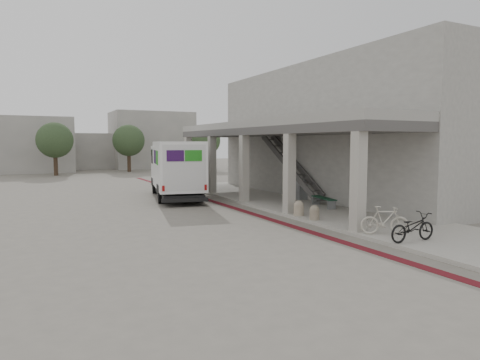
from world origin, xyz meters
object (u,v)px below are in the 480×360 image
fedex_truck (176,168)px  utility_cabinet (301,189)px  bench (324,200)px  bicycle_black (412,227)px  bicycle_cream (385,220)px

fedex_truck → utility_cabinet: bearing=-26.6°
fedex_truck → bench: fedex_truck is taller
utility_cabinet → bicycle_black: utility_cabinet is taller
bench → utility_cabinet: 2.73m
bench → utility_cabinet: utility_cabinet is taller
bicycle_black → bicycle_cream: bearing=1.9°
bench → bicycle_cream: (-1.90, -5.49, 0.15)m
bench → utility_cabinet: size_ratio=1.79×
utility_cabinet → bench: bearing=-96.5°
fedex_truck → bench: size_ratio=4.05×
fedex_truck → bicycle_black: bearing=-67.0°
fedex_truck → bicycle_cream: bearing=-66.1°
utility_cabinet → bicycle_cream: 8.53m
bicycle_cream → bench: bearing=11.2°
bench → bicycle_black: (-1.90, -6.56, 0.12)m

